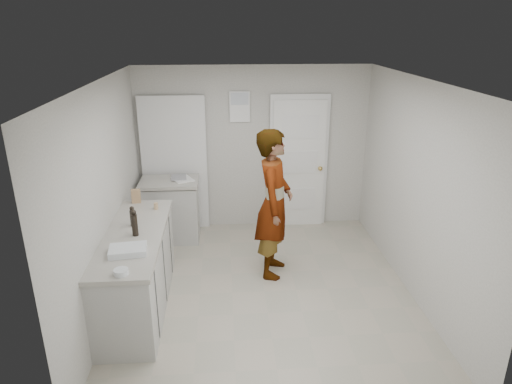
{
  "coord_description": "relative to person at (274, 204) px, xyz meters",
  "views": [
    {
      "loc": [
        -0.44,
        -4.75,
        3.06
      ],
      "look_at": [
        -0.07,
        0.4,
        1.14
      ],
      "focal_mm": 32.0,
      "sensor_mm": 36.0,
      "label": 1
    }
  ],
  "objects": [
    {
      "name": "spice_jar",
      "position": [
        -1.45,
        0.0,
        0.02
      ],
      "size": [
        0.05,
        0.05,
        0.08
      ],
      "primitive_type": "cylinder",
      "color": "tan",
      "rests_on": "main_counter"
    },
    {
      "name": "side_counter",
      "position": [
        -1.41,
        1.08,
        -0.52
      ],
      "size": [
        0.84,
        0.61,
        0.93
      ],
      "color": "beige",
      "rests_on": "ground"
    },
    {
      "name": "egg_bowl",
      "position": [
        -1.56,
        -1.54,
        0.0
      ],
      "size": [
        0.13,
        0.13,
        0.05
      ],
      "color": "silver",
      "rests_on": "main_counter"
    },
    {
      "name": "main_counter",
      "position": [
        -1.61,
        -0.67,
        -0.52
      ],
      "size": [
        0.64,
        1.96,
        0.93
      ],
      "color": "beige",
      "rests_on": "ground"
    },
    {
      "name": "room_shell",
      "position": [
        -0.33,
        1.48,
        0.08
      ],
      "size": [
        4.0,
        4.0,
        4.0
      ],
      "color": "#A9A7A0",
      "rests_on": "ground"
    },
    {
      "name": "papers",
      "position": [
        -1.21,
        1.11,
        -0.02
      ],
      "size": [
        0.37,
        0.41,
        0.01
      ],
      "primitive_type": "cube",
      "rotation": [
        0.0,
        0.0,
        0.45
      ],
      "color": "white",
      "rests_on": "side_counter"
    },
    {
      "name": "ground",
      "position": [
        -0.16,
        -0.47,
        -0.95
      ],
      "size": [
        4.0,
        4.0,
        0.0
      ],
      "primitive_type": "plane",
      "color": "#AEA592",
      "rests_on": "ground"
    },
    {
      "name": "person",
      "position": [
        0.0,
        0.0,
        0.0
      ],
      "size": [
        0.61,
        0.78,
        1.9
      ],
      "primitive_type": "imported",
      "rotation": [
        0.0,
        0.0,
        1.33
      ],
      "color": "silver",
      "rests_on": "ground"
    },
    {
      "name": "oil_cruet_b",
      "position": [
        -1.57,
        -0.72,
        0.12
      ],
      "size": [
        0.07,
        0.07,
        0.3
      ],
      "color": "black",
      "rests_on": "main_counter"
    },
    {
      "name": "cake_mix_box",
      "position": [
        -1.72,
        0.23,
        0.07
      ],
      "size": [
        0.11,
        0.06,
        0.18
      ],
      "primitive_type": "cube",
      "rotation": [
        0.0,
        0.0,
        0.08
      ],
      "color": "#A97D54",
      "rests_on": "main_counter"
    },
    {
      "name": "baking_dish",
      "position": [
        -1.57,
        -1.13,
        0.0
      ],
      "size": [
        0.39,
        0.3,
        0.06
      ],
      "rotation": [
        0.0,
        0.0,
        0.13
      ],
      "color": "silver",
      "rests_on": "main_counter"
    },
    {
      "name": "oil_cruet_a",
      "position": [
        -1.64,
        -0.48,
        0.09
      ],
      "size": [
        0.06,
        0.06,
        0.24
      ],
      "color": "black",
      "rests_on": "main_counter"
    }
  ]
}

